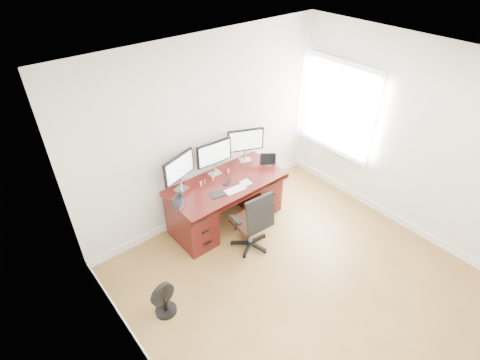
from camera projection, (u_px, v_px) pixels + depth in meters
ground at (318, 298)px, 4.58m from camera, size 4.50×4.50×0.00m
back_wall at (206, 133)px, 5.21m from camera, size 4.00×0.10×2.70m
right_wall at (425, 146)px, 4.90m from camera, size 0.10×4.50×2.70m
desk at (226, 200)px, 5.50m from camera, size 1.70×0.80×0.75m
office_chair at (252, 230)px, 5.10m from camera, size 0.56×0.54×0.96m
floor_fan at (164, 300)px, 4.30m from camera, size 0.30×0.26×0.44m
monitor_left at (179, 169)px, 4.95m from camera, size 0.54×0.19×0.53m
monitor_center at (214, 154)px, 5.25m from camera, size 0.55×0.15×0.53m
monitor_right at (246, 141)px, 5.55m from camera, size 0.52×0.26×0.53m
tablet_left at (179, 202)px, 4.78m from camera, size 0.24×0.18×0.19m
tablet_right at (268, 160)px, 5.59m from camera, size 0.23×0.20×0.19m
keyboard at (235, 190)px, 5.12m from camera, size 0.31×0.16×0.01m
trackpad at (246, 183)px, 5.26m from camera, size 0.14×0.14×0.01m
drawing_tablet at (218, 194)px, 5.04m from camera, size 0.24×0.18×0.01m
phone at (227, 183)px, 5.26m from camera, size 0.16×0.13×0.01m
figurine_yellow at (201, 184)px, 5.17m from camera, size 0.03×0.03×0.08m
figurine_brown at (205, 182)px, 5.21m from camera, size 0.03×0.03×0.08m
figurine_orange at (213, 178)px, 5.28m from camera, size 0.03×0.03×0.08m
figurine_pink at (228, 171)px, 5.42m from camera, size 0.03×0.03×0.08m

